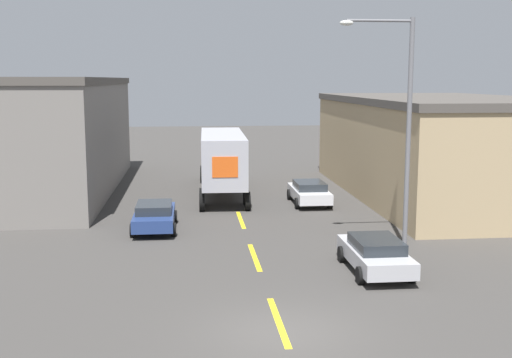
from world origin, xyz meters
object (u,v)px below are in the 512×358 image
(parked_car_right_near, at_px, (375,253))
(street_lamp, at_px, (401,117))
(parked_car_left_far, at_px, (154,215))
(parked_car_right_far, at_px, (309,192))
(semi_truck, at_px, (222,157))

(parked_car_right_near, xyz_separation_m, street_lamp, (1.96, 3.46, 4.74))
(parked_car_left_far, bearing_deg, parked_car_right_far, 33.21)
(parked_car_right_far, relative_size, parked_car_left_far, 1.00)
(parked_car_right_far, height_order, parked_car_left_far, same)
(semi_truck, xyz_separation_m, street_lamp, (6.68, -13.52, 3.17))
(parked_car_right_far, relative_size, parked_car_right_near, 1.00)
(parked_car_left_far, bearing_deg, semi_truck, 68.94)
(semi_truck, bearing_deg, parked_car_right_near, -73.14)
(parked_car_left_far, bearing_deg, street_lamp, -21.54)
(parked_car_left_far, relative_size, parked_car_right_near, 1.00)
(parked_car_right_far, relative_size, street_lamp, 0.47)
(parked_car_right_far, height_order, parked_car_right_near, same)
(parked_car_right_near, relative_size, street_lamp, 0.47)
(street_lamp, bearing_deg, parked_car_right_far, 101.63)
(parked_car_left_far, bearing_deg, parked_car_right_near, -42.05)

